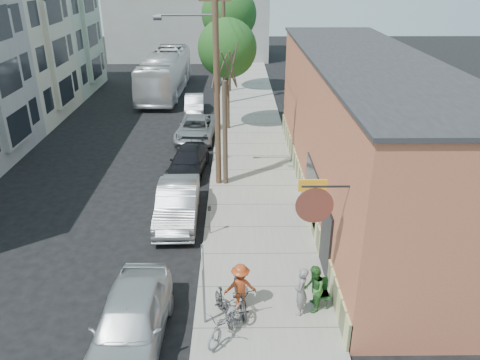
{
  "coord_description": "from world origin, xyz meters",
  "views": [
    {
      "loc": [
        3.32,
        -14.94,
        10.14
      ],
      "look_at": [
        3.49,
        3.74,
        1.5
      ],
      "focal_mm": 35.0,
      "sensor_mm": 36.0,
      "label": 1
    }
  ],
  "objects_px": {
    "patron_grey": "(301,291)",
    "patron_green": "(314,289)",
    "parking_meter_near": "(210,215)",
    "utility_pole_near": "(215,78)",
    "patio_chair_a": "(321,293)",
    "car_3": "(196,129)",
    "patio_chair_b": "(321,294)",
    "car_1": "(178,204)",
    "car_0": "(130,322)",
    "bus": "(165,73)",
    "parking_meter_far": "(217,146)",
    "car_2": "(188,161)",
    "tree_bare": "(225,134)",
    "cyclist": "(240,287)",
    "parked_bike_b": "(227,321)",
    "sign_post": "(203,277)",
    "tree_leafy_mid": "(227,48)",
    "tree_leafy_far": "(229,14)",
    "car_4": "(194,104)",
    "parked_bike_a": "(223,305)"
  },
  "relations": [
    {
      "from": "tree_leafy_far",
      "to": "car_3",
      "type": "height_order",
      "value": "tree_leafy_far"
    },
    {
      "from": "tree_bare",
      "to": "car_2",
      "type": "bearing_deg",
      "value": 140.2
    },
    {
      "from": "utility_pole_near",
      "to": "patron_green",
      "type": "distance_m",
      "value": 11.06
    },
    {
      "from": "tree_leafy_far",
      "to": "patio_chair_b",
      "type": "height_order",
      "value": "tree_leafy_far"
    },
    {
      "from": "patron_grey",
      "to": "patron_green",
      "type": "height_order",
      "value": "patron_grey"
    },
    {
      "from": "car_0",
      "to": "car_1",
      "type": "bearing_deg",
      "value": 86.76
    },
    {
      "from": "patron_green",
      "to": "parked_bike_a",
      "type": "height_order",
      "value": "patron_green"
    },
    {
      "from": "tree_bare",
      "to": "patio_chair_b",
      "type": "bearing_deg",
      "value": -70.94
    },
    {
      "from": "bus",
      "to": "car_2",
      "type": "bearing_deg",
      "value": -76.8
    },
    {
      "from": "patron_green",
      "to": "car_4",
      "type": "bearing_deg",
      "value": -158.69
    },
    {
      "from": "utility_pole_near",
      "to": "patron_green",
      "type": "height_order",
      "value": "utility_pole_near"
    },
    {
      "from": "car_0",
      "to": "car_1",
      "type": "distance_m",
      "value": 7.38
    },
    {
      "from": "parking_meter_far",
      "to": "car_2",
      "type": "xyz_separation_m",
      "value": [
        -1.46,
        -1.32,
        -0.34
      ]
    },
    {
      "from": "utility_pole_near",
      "to": "car_0",
      "type": "relative_size",
      "value": 2.03
    },
    {
      "from": "car_0",
      "to": "bus",
      "type": "bearing_deg",
      "value": 96.54
    },
    {
      "from": "patio_chair_a",
      "to": "car_3",
      "type": "xyz_separation_m",
      "value": [
        -5.23,
        16.12,
        0.1
      ]
    },
    {
      "from": "utility_pole_near",
      "to": "patron_green",
      "type": "bearing_deg",
      "value": -70.73
    },
    {
      "from": "patio_chair_a",
      "to": "car_4",
      "type": "bearing_deg",
      "value": 93.42
    },
    {
      "from": "patio_chair_b",
      "to": "car_2",
      "type": "relative_size",
      "value": 0.2
    },
    {
      "from": "tree_bare",
      "to": "car_3",
      "type": "bearing_deg",
      "value": 106.23
    },
    {
      "from": "patio_chair_b",
      "to": "parked_bike_a",
      "type": "height_order",
      "value": "parked_bike_a"
    },
    {
      "from": "car_0",
      "to": "car_4",
      "type": "xyz_separation_m",
      "value": [
        -0.06,
        23.66,
        -0.19
      ]
    },
    {
      "from": "parking_meter_far",
      "to": "car_1",
      "type": "distance_m",
      "value": 6.61
    },
    {
      "from": "car_0",
      "to": "bus",
      "type": "relative_size",
      "value": 0.4
    },
    {
      "from": "parked_bike_a",
      "to": "parking_meter_far",
      "type": "bearing_deg",
      "value": 72.5
    },
    {
      "from": "patio_chair_b",
      "to": "car_2",
      "type": "bearing_deg",
      "value": 118.1
    },
    {
      "from": "car_1",
      "to": "car_4",
      "type": "relative_size",
      "value": 1.23
    },
    {
      "from": "car_1",
      "to": "car_0",
      "type": "bearing_deg",
      "value": -95.66
    },
    {
      "from": "cyclist",
      "to": "car_3",
      "type": "xyz_separation_m",
      "value": [
        -2.64,
        16.26,
        -0.26
      ]
    },
    {
      "from": "car_0",
      "to": "tree_leafy_mid",
      "type": "bearing_deg",
      "value": 83.46
    },
    {
      "from": "patio_chair_b",
      "to": "car_1",
      "type": "distance_m",
      "value": 7.85
    },
    {
      "from": "parked_bike_a",
      "to": "patron_grey",
      "type": "bearing_deg",
      "value": -15.07
    },
    {
      "from": "car_2",
      "to": "car_3",
      "type": "height_order",
      "value": "car_3"
    },
    {
      "from": "tree_leafy_far",
      "to": "patron_green",
      "type": "relative_size",
      "value": 5.37
    },
    {
      "from": "parking_meter_far",
      "to": "car_2",
      "type": "bearing_deg",
      "value": -137.9
    },
    {
      "from": "parking_meter_near",
      "to": "utility_pole_near",
      "type": "height_order",
      "value": "utility_pole_near"
    },
    {
      "from": "tree_leafy_mid",
      "to": "parked_bike_a",
      "type": "xyz_separation_m",
      "value": [
        0.12,
        -18.6,
        -4.72
      ]
    },
    {
      "from": "tree_leafy_mid",
      "to": "parked_bike_b",
      "type": "bearing_deg",
      "value": -89.28
    },
    {
      "from": "sign_post",
      "to": "tree_leafy_mid",
      "type": "relative_size",
      "value": 0.4
    },
    {
      "from": "parked_bike_b",
      "to": "car_1",
      "type": "relative_size",
      "value": 0.41
    },
    {
      "from": "cyclist",
      "to": "parked_bike_b",
      "type": "relative_size",
      "value": 0.82
    },
    {
      "from": "cyclist",
      "to": "car_4",
      "type": "relative_size",
      "value": 0.41
    },
    {
      "from": "cyclist",
      "to": "tree_leafy_far",
      "type": "bearing_deg",
      "value": -92.86
    },
    {
      "from": "patron_grey",
      "to": "cyclist",
      "type": "distance_m",
      "value": 1.89
    },
    {
      "from": "parking_meter_near",
      "to": "parked_bike_b",
      "type": "distance_m",
      "value": 5.84
    },
    {
      "from": "utility_pole_near",
      "to": "patron_grey",
      "type": "xyz_separation_m",
      "value": [
        2.92,
        -9.7,
        -4.44
      ]
    },
    {
      "from": "car_2",
      "to": "patio_chair_b",
      "type": "bearing_deg",
      "value": -59.04
    },
    {
      "from": "patron_green",
      "to": "car_0",
      "type": "height_order",
      "value": "patron_green"
    },
    {
      "from": "patio_chair_b",
      "to": "bus",
      "type": "xyz_separation_m",
      "value": [
        -8.69,
        27.91,
        1.12
      ]
    },
    {
      "from": "patron_grey",
      "to": "parking_meter_near",
      "type": "bearing_deg",
      "value": -131.67
    }
  ]
}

